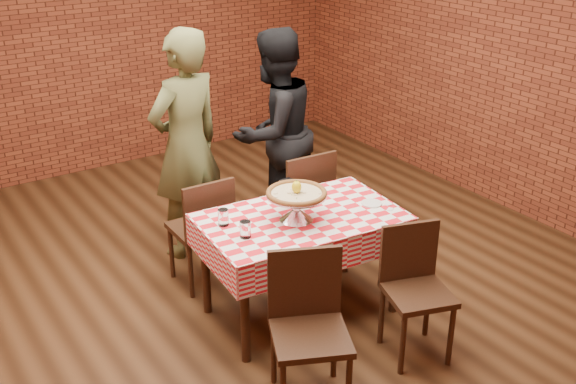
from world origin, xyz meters
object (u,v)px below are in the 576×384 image
Objects in this scene: pizza_stand at (296,207)px; table at (301,265)px; chair_far_left at (200,229)px; diner_black at (274,132)px; chair_near_left at (310,336)px; pizza at (296,194)px; water_glass_left at (245,229)px; diner_olive at (186,145)px; chair_far_right at (298,201)px; condiment_caddy at (287,188)px; water_glass_right at (223,217)px; chair_near_right at (418,297)px.

table is at bearing 22.08° from pizza_stand.
chair_far_left is 0.50× the size of diner_black.
pizza is at bearing 85.60° from chair_near_left.
table is 0.64m from water_glass_left.
diner_olive is (-0.17, 1.28, 0.07)m from pizza_stand.
chair_far_right is at bearing 54.73° from pizza.
diner_olive is at bearing 79.60° from water_glass_left.
condiment_caddy is at bearing 65.96° from pizza_stand.
pizza_stand is at bearing 57.78° from chair_far_right.
chair_near_left is (-0.43, -0.77, -0.39)m from pizza_stand.
water_glass_right is 0.12× the size of chair_far_right.
water_glass_left is (-0.41, -0.03, -0.04)m from pizza_stand.
water_glass_left is at bearing 85.52° from chair_far_left.
pizza is 1.02m from chair_near_right.
water_glass_right is at bearing -172.05° from condiment_caddy.
chair_far_left is (-0.72, 1.57, 0.01)m from chair_near_right.
chair_near_left is at bearing 60.76° from chair_far_right.
chair_far_right is (0.53, 0.75, -0.48)m from pizza.
pizza reaches higher than chair_far_left.
pizza_stand reaches higher than table.
pizza_stand reaches higher than chair_far_left.
pizza_stand is at bearing 0.00° from pizza.
diner_olive is (0.27, 1.08, 0.11)m from water_glass_right.
pizza_stand is at bearing 114.01° from chair_far_left.
water_glass_left is 0.23m from water_glass_right.
diner_olive is at bearing 103.78° from condiment_caddy.
chair_far_left is at bearing 84.53° from water_glass_left.
chair_near_left is at bearing -91.33° from water_glass_left.
water_glass_left is at bearing 154.75° from chair_near_right.
chair_near_left is 0.82m from chair_near_right.
diner_olive reaches higher than water_glass_right.
condiment_caddy is 0.07× the size of diner_olive.
pizza_stand is 0.36m from condiment_caddy.
chair_far_left reaches higher than water_glass_left.
chair_far_right reaches higher than chair_near_right.
chair_far_right is (0.94, 0.77, -0.35)m from water_glass_left.
chair_near_left is 2.33m from diner_black.
chair_far_left is 0.71m from diner_olive.
pizza_stand is at bearing 4.12° from water_glass_left.
water_glass_right is at bearing 148.39° from chair_near_right.
water_glass_left is at bearing 66.18° from diner_olive.
pizza is 0.23× the size of diner_black.
chair_near_left reaches higher than chair_near_right.
chair_near_right is at bearing 115.72° from chair_far_left.
diner_black reaches higher than table.
condiment_caddy is at bearing 32.90° from water_glass_left.
diner_olive reaches higher than condiment_caddy.
chair_near_right is 1.73m from chair_far_left.
chair_far_right is at bearing 54.73° from pizza_stand.
diner_olive is at bearing 75.86° from water_glass_right.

